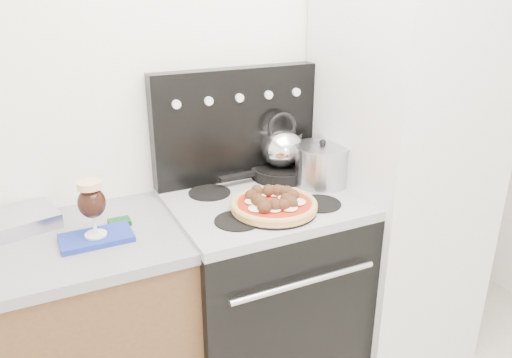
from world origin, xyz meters
TOP-DOWN VIEW (x-y plane):
  - room_shell at (0.00, 0.29)m, footprint 3.52×3.01m
  - stove_body at (0.08, 1.18)m, footprint 0.76×0.65m
  - cooktop at (0.08, 1.18)m, footprint 0.76×0.65m
  - backguard at (0.08, 1.45)m, footprint 0.76×0.08m
  - fridge at (0.78, 1.15)m, footprint 0.64×0.68m
  - foil_sheet at (-0.85, 1.37)m, footprint 0.32×0.26m
  - oven_mitt at (-0.60, 1.14)m, footprint 0.25×0.15m
  - beer_glass at (-0.60, 1.14)m, footprint 0.10×0.10m
  - pizza_pan at (0.06, 1.05)m, footprint 0.39×0.39m
  - pizza at (0.06, 1.05)m, footprint 0.38×0.38m
  - skillet at (0.27, 1.36)m, footprint 0.29×0.29m
  - tea_kettle at (0.27, 1.36)m, footprint 0.20×0.20m
  - stock_pot at (0.39, 1.21)m, footprint 0.28×0.28m

SIDE VIEW (x-z plane):
  - stove_body at x=0.08m, z-range 0.00..0.88m
  - cooktop at x=0.08m, z-range 0.88..0.92m
  - oven_mitt at x=-0.60m, z-range 0.90..0.92m
  - pizza_pan at x=0.06m, z-range 0.92..0.93m
  - foil_sheet at x=-0.85m, z-range 0.90..0.96m
  - skillet at x=0.27m, z-range 0.92..0.97m
  - fridge at x=0.78m, z-range 0.00..1.90m
  - pizza at x=0.06m, z-range 0.93..0.98m
  - stock_pot at x=0.39m, z-range 0.92..1.09m
  - beer_glass at x=-0.60m, z-range 0.92..1.13m
  - tea_kettle at x=0.27m, z-range 0.97..1.18m
  - backguard at x=0.08m, z-range 0.92..1.42m
  - room_shell at x=0.00m, z-range -0.01..2.51m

